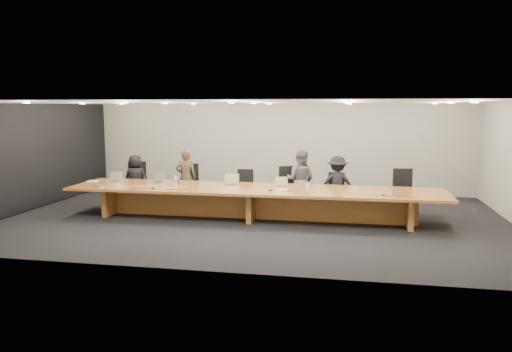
# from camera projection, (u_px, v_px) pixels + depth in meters

# --- Properties ---
(ground) EXTENTS (12.00, 12.00, 0.00)m
(ground) POSITION_uv_depth(u_px,v_px,m) (254.00, 218.00, 12.10)
(ground) COLOR black
(ground) RESTS_ON ground
(back_wall) EXTENTS (12.00, 0.02, 2.80)m
(back_wall) POSITION_uv_depth(u_px,v_px,m) (278.00, 148.00, 15.80)
(back_wall) COLOR beige
(back_wall) RESTS_ON ground
(left_wall_panel) EXTENTS (0.08, 7.84, 2.74)m
(left_wall_panel) POSITION_uv_depth(u_px,v_px,m) (31.00, 158.00, 13.03)
(left_wall_panel) COLOR black
(left_wall_panel) RESTS_ON ground
(conference_table) EXTENTS (9.00, 1.80, 0.75)m
(conference_table) POSITION_uv_depth(u_px,v_px,m) (254.00, 197.00, 12.03)
(conference_table) COLOR brown
(conference_table) RESTS_ON ground
(chair_far_left) EXTENTS (0.77, 0.77, 1.18)m
(chair_far_left) POSITION_uv_depth(u_px,v_px,m) (137.00, 182.00, 13.92)
(chair_far_left) COLOR black
(chair_far_left) RESTS_ON ground
(chair_left) EXTENTS (0.72, 0.72, 1.16)m
(chair_left) POSITION_uv_depth(u_px,v_px,m) (189.00, 184.00, 13.65)
(chair_left) COLOR black
(chair_left) RESTS_ON ground
(chair_mid_left) EXTENTS (0.60, 0.60, 1.04)m
(chair_mid_left) POSITION_uv_depth(u_px,v_px,m) (245.00, 189.00, 13.32)
(chair_mid_left) COLOR black
(chair_mid_left) RESTS_ON ground
(chair_mid_right) EXTENTS (0.74, 0.74, 1.14)m
(chair_mid_right) POSITION_uv_depth(u_px,v_px,m) (289.00, 188.00, 13.17)
(chair_mid_right) COLOR black
(chair_mid_right) RESTS_ON ground
(chair_right) EXTENTS (0.58, 0.58, 1.01)m
(chair_right) POSITION_uv_depth(u_px,v_px,m) (335.00, 192.00, 12.94)
(chair_right) COLOR black
(chair_right) RESTS_ON ground
(chair_far_right) EXTENTS (0.67, 0.67, 1.16)m
(chair_far_right) POSITION_uv_depth(u_px,v_px,m) (404.00, 192.00, 12.48)
(chair_far_right) COLOR black
(chair_far_right) RESTS_ON ground
(person_a) EXTENTS (0.68, 0.45, 1.37)m
(person_a) POSITION_uv_depth(u_px,v_px,m) (136.00, 179.00, 13.91)
(person_a) COLOR black
(person_a) RESTS_ON ground
(person_b) EXTENTS (0.62, 0.46, 1.54)m
(person_b) POSITION_uv_depth(u_px,v_px,m) (186.00, 177.00, 13.63)
(person_b) COLOR #332F1C
(person_b) RESTS_ON ground
(person_c) EXTENTS (0.88, 0.75, 1.58)m
(person_c) POSITION_uv_depth(u_px,v_px,m) (300.00, 180.00, 13.02)
(person_c) COLOR #4C4C4E
(person_c) RESTS_ON ground
(person_d) EXTENTS (0.94, 0.55, 1.44)m
(person_d) POSITION_uv_depth(u_px,v_px,m) (337.00, 184.00, 12.79)
(person_d) COLOR black
(person_d) RESTS_ON ground
(laptop_a) EXTENTS (0.34, 0.25, 0.26)m
(laptop_a) POSITION_uv_depth(u_px,v_px,m) (114.00, 177.00, 12.98)
(laptop_a) COLOR beige
(laptop_a) RESTS_ON conference_table
(laptop_b) EXTENTS (0.40, 0.33, 0.27)m
(laptop_b) POSITION_uv_depth(u_px,v_px,m) (157.00, 178.00, 12.74)
(laptop_b) COLOR beige
(laptop_b) RESTS_ON conference_table
(laptop_c) EXTENTS (0.38, 0.29, 0.29)m
(laptop_c) POSITION_uv_depth(u_px,v_px,m) (231.00, 179.00, 12.41)
(laptop_c) COLOR #C7B298
(laptop_c) RESTS_ON conference_table
(laptop_d) EXTENTS (0.36, 0.31, 0.24)m
(laptop_d) POSITION_uv_depth(u_px,v_px,m) (282.00, 182.00, 12.17)
(laptop_d) COLOR #C2B194
(laptop_d) RESTS_ON conference_table
(water_bottle) EXTENTS (0.09, 0.09, 0.23)m
(water_bottle) POSITION_uv_depth(u_px,v_px,m) (175.00, 181.00, 12.40)
(water_bottle) COLOR silver
(water_bottle) RESTS_ON conference_table
(amber_mug) EXTENTS (0.09, 0.09, 0.09)m
(amber_mug) POSITION_uv_depth(u_px,v_px,m) (178.00, 183.00, 12.53)
(amber_mug) COLOR brown
(amber_mug) RESTS_ON conference_table
(paper_cup_near) EXTENTS (0.10, 0.10, 0.09)m
(paper_cup_near) POSITION_uv_depth(u_px,v_px,m) (308.00, 185.00, 12.14)
(paper_cup_near) COLOR silver
(paper_cup_near) RESTS_ON conference_table
(paper_cup_far) EXTENTS (0.07, 0.07, 0.09)m
(paper_cup_far) POSITION_uv_depth(u_px,v_px,m) (357.00, 189.00, 11.58)
(paper_cup_far) COLOR white
(paper_cup_far) RESTS_ON conference_table
(notepad) EXTENTS (0.27, 0.22, 0.02)m
(notepad) POSITION_uv_depth(u_px,v_px,m) (93.00, 181.00, 13.05)
(notepad) COLOR white
(notepad) RESTS_ON conference_table
(lime_gadget) EXTENTS (0.17, 0.13, 0.02)m
(lime_gadget) POSITION_uv_depth(u_px,v_px,m) (92.00, 180.00, 13.04)
(lime_gadget) COLOR #5AB730
(lime_gadget) RESTS_ON notepad
(av_box) EXTENTS (0.27, 0.25, 0.03)m
(av_box) POSITION_uv_depth(u_px,v_px,m) (99.00, 186.00, 12.19)
(av_box) COLOR #A6A6AB
(av_box) RESTS_ON conference_table
(mic_left) EXTENTS (0.13, 0.13, 0.03)m
(mic_left) POSITION_uv_depth(u_px,v_px,m) (153.00, 188.00, 11.89)
(mic_left) COLOR black
(mic_left) RESTS_ON conference_table
(mic_center) EXTENTS (0.15, 0.15, 0.03)m
(mic_center) POSITION_uv_depth(u_px,v_px,m) (270.00, 190.00, 11.61)
(mic_center) COLOR black
(mic_center) RESTS_ON conference_table
(mic_right) EXTENTS (0.13, 0.13, 0.03)m
(mic_right) POSITION_uv_depth(u_px,v_px,m) (383.00, 195.00, 10.96)
(mic_right) COLOR black
(mic_right) RESTS_ON conference_table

